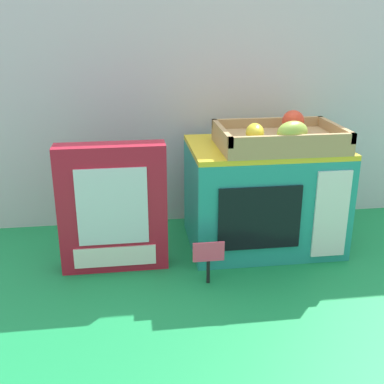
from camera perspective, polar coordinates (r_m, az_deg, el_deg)
ground_plane at (r=1.22m, az=2.71°, el=-7.38°), size 1.70×1.70×0.00m
display_back_panel at (r=1.36m, az=0.97°, el=10.96°), size 1.61×0.03×0.70m
toy_microwave at (r=1.25m, az=8.36°, el=-0.37°), size 0.37×0.27×0.27m
food_groups_crate at (r=1.18m, az=10.28°, el=6.30°), size 0.29×0.21×0.08m
cookie_set_box at (r=1.12m, az=-9.29°, el=-1.90°), size 0.25×0.06×0.30m
price_sign at (r=1.07m, az=1.96°, el=-7.55°), size 0.07×0.01×0.10m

